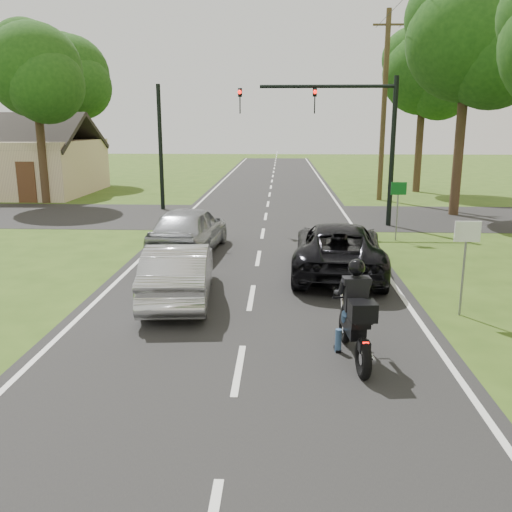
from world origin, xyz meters
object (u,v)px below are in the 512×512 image
Objects in this scene: dark_suv at (339,248)px; sign_white at (466,245)px; silver_suv at (189,229)px; traffic_signal at (347,124)px; silver_sedan at (179,272)px; motorcycle_rider at (355,321)px; sign_green at (398,197)px; utility_pole_far at (384,106)px.

sign_white is at bearing 129.57° from dark_suv.
traffic_signal reaches higher than silver_suv.
dark_suv is at bearing 158.79° from silver_suv.
silver_sedan is at bearing 102.06° from silver_suv.
silver_suv is at bearing 112.72° from motorcycle_rider.
traffic_signal is 4.24m from sign_green.
motorcycle_rider is at bearing 91.62° from dark_suv.
motorcycle_rider reaches higher than silver_sedan.
sign_white reaches higher than motorcycle_rider.
dark_suv is at bearing -103.88° from utility_pole_far.
dark_suv is 4.21m from sign_white.
silver_sedan is at bearing -132.51° from sign_green.
sign_green is at bearing -96.73° from utility_pole_far.
sign_green is (7.20, 2.31, 0.80)m from silver_suv.
motorcycle_rider is 3.74m from sign_white.
sign_green is at bearing -156.81° from silver_suv.
traffic_signal reaches higher than sign_green.
motorcycle_rider is 1.03× the size of sign_green.
traffic_signal is at bearing -92.99° from dark_suv.
motorcycle_rider is 10.90m from sign_green.
silver_sedan is 20.37m from utility_pole_far.
sign_green is at bearing -114.50° from dark_suv.
utility_pole_far is 19.39m from sign_white.
utility_pole_far reaches higher than silver_suv.
sign_white reaches higher than silver_suv.
motorcycle_rider is 0.22× the size of utility_pole_far.
dark_suv is 2.46× the size of sign_white.
silver_suv is 16.38m from utility_pole_far.
sign_white is (-1.50, -19.02, -3.49)m from utility_pole_far.
dark_suv is 1.25× the size of silver_sedan.
silver_suv is (-4.63, 2.32, 0.06)m from dark_suv.
motorcycle_rider is 13.98m from traffic_signal.
motorcycle_rider reaches higher than dark_suv.
silver_suv is at bearing -122.51° from utility_pole_far.
traffic_signal reaches higher than motorcycle_rider.
sign_white is (6.42, -0.78, 0.90)m from silver_sedan.
silver_suv is at bearing -22.09° from dark_suv.
utility_pole_far is 11.63m from sign_green.
silver_suv is 0.72× the size of traffic_signal.
utility_pole_far is (3.87, 15.65, 4.35)m from dark_suv.
dark_suv is 5.18m from silver_suv.
silver_sedan is at bearing 173.10° from sign_white.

